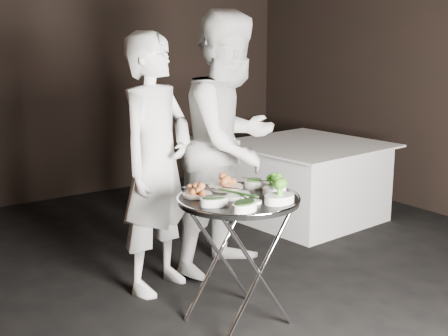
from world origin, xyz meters
TOP-DOWN VIEW (x-y plane):
  - floor at (0.00, 0.00)m, footprint 6.00×7.00m
  - wall_back at (0.00, 3.52)m, footprint 6.00×0.05m
  - tray_stand at (0.04, 0.09)m, footprint 0.53×0.45m
  - serving_tray at (0.04, 0.09)m, footprint 0.73×0.73m
  - potato_plate_a at (-0.14, 0.27)m, footprint 0.18×0.18m
  - potato_plate_b at (0.10, 0.31)m, footprint 0.21×0.21m
  - greens_bowl at (0.26, 0.23)m, footprint 0.12×0.12m
  - asparagus_plate_a at (0.03, 0.10)m, footprint 0.22×0.16m
  - asparagus_plate_b at (0.00, -0.04)m, footprint 0.19×0.14m
  - spinach_bowl_a at (-0.17, 0.04)m, footprint 0.19×0.15m
  - spinach_bowl_b at (-0.10, -0.14)m, footprint 0.21×0.17m
  - broccoli_bowl_a at (0.27, 0.05)m, footprint 0.17×0.12m
  - broccoli_bowl_b at (0.16, -0.13)m, footprint 0.20×0.15m
  - serving_utensils at (0.05, 0.16)m, footprint 0.58×0.45m
  - waiter_left at (-0.09, 0.85)m, footprint 0.76×0.64m
  - waiter_right at (0.54, 0.87)m, footprint 1.08×0.94m
  - dining_table at (1.82, 1.44)m, footprint 1.27×1.27m

SIDE VIEW (x-z plane):
  - floor at x=0.00m, z-range -0.05..0.00m
  - dining_table at x=1.82m, z-range 0.00..0.73m
  - tray_stand at x=0.04m, z-range 0.05..0.83m
  - serving_tray at x=0.04m, z-range 0.77..0.81m
  - asparagus_plate_b at x=0.00m, z-range 0.80..0.83m
  - asparagus_plate_a at x=0.03m, z-range 0.80..0.84m
  - potato_plate_a at x=-0.14m, z-range 0.79..0.86m
  - broccoli_bowl_a at x=0.27m, z-range 0.80..0.86m
  - spinach_bowl_a at x=-0.17m, z-range 0.80..0.86m
  - greens_bowl at x=0.26m, z-range 0.80..0.87m
  - spinach_bowl_b at x=-0.10m, z-range 0.80..0.87m
  - potato_plate_b at x=0.10m, z-range 0.79..0.87m
  - broccoli_bowl_b at x=0.16m, z-range 0.80..0.88m
  - serving_utensils at x=0.05m, z-range 0.85..0.85m
  - waiter_left at x=-0.09m, z-range 0.00..1.76m
  - waiter_right at x=0.54m, z-range 0.00..1.90m
  - wall_back at x=0.00m, z-range 0.00..3.00m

